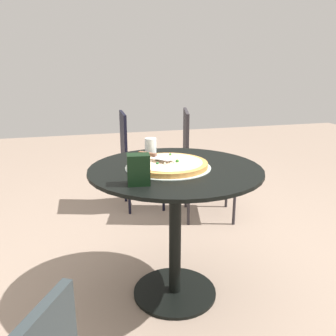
{
  "coord_description": "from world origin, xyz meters",
  "views": [
    {
      "loc": [
        -1.72,
        0.5,
        1.28
      ],
      "look_at": [
        0.01,
        0.04,
        0.75
      ],
      "focal_mm": 38.33,
      "sensor_mm": 36.0,
      "label": 1
    }
  ],
  "objects_px": {
    "patio_chair_far": "(135,153)",
    "pizza_server": "(155,156)",
    "pizza_on_tray": "(168,165)",
    "patio_chair_corner": "(200,158)",
    "drinking_cup": "(151,147)",
    "patio_table": "(175,203)",
    "napkin_dispenser": "(139,170)"
  },
  "relations": [
    {
      "from": "pizza_server",
      "to": "drinking_cup",
      "type": "height_order",
      "value": "drinking_cup"
    },
    {
      "from": "patio_table",
      "to": "napkin_dispenser",
      "type": "distance_m",
      "value": 0.41
    },
    {
      "from": "patio_chair_far",
      "to": "pizza_on_tray",
      "type": "bearing_deg",
      "value": 177.6
    },
    {
      "from": "napkin_dispenser",
      "to": "patio_chair_far",
      "type": "relative_size",
      "value": 0.16
    },
    {
      "from": "drinking_cup",
      "to": "patio_chair_corner",
      "type": "relative_size",
      "value": 0.11
    },
    {
      "from": "patio_chair_corner",
      "to": "patio_table",
      "type": "bearing_deg",
      "value": 153.37
    },
    {
      "from": "pizza_on_tray",
      "to": "drinking_cup",
      "type": "height_order",
      "value": "drinking_cup"
    },
    {
      "from": "pizza_on_tray",
      "to": "pizza_server",
      "type": "distance_m",
      "value": 0.08
    },
    {
      "from": "pizza_on_tray",
      "to": "patio_chair_corner",
      "type": "distance_m",
      "value": 1.16
    },
    {
      "from": "pizza_on_tray",
      "to": "pizza_server",
      "type": "height_order",
      "value": "pizza_server"
    },
    {
      "from": "patio_chair_far",
      "to": "pizza_server",
      "type": "bearing_deg",
      "value": 174.99
    },
    {
      "from": "pizza_on_tray",
      "to": "pizza_server",
      "type": "xyz_separation_m",
      "value": [
        0.05,
        0.06,
        0.04
      ]
    },
    {
      "from": "patio_table",
      "to": "patio_chair_far",
      "type": "distance_m",
      "value": 1.34
    },
    {
      "from": "patio_chair_far",
      "to": "patio_chair_corner",
      "type": "xyz_separation_m",
      "value": [
        -0.34,
        -0.49,
        0.01
      ]
    },
    {
      "from": "patio_table",
      "to": "patio_chair_corner",
      "type": "bearing_deg",
      "value": -26.63
    },
    {
      "from": "napkin_dispenser",
      "to": "patio_table",
      "type": "bearing_deg",
      "value": -130.62
    },
    {
      "from": "patio_table",
      "to": "pizza_on_tray",
      "type": "xyz_separation_m",
      "value": [
        0.01,
        0.04,
        0.21
      ]
    },
    {
      "from": "pizza_on_tray",
      "to": "patio_chair_corner",
      "type": "bearing_deg",
      "value": -28.59
    },
    {
      "from": "pizza_on_tray",
      "to": "drinking_cup",
      "type": "bearing_deg",
      "value": 5.58
    },
    {
      "from": "pizza_server",
      "to": "napkin_dispenser",
      "type": "bearing_deg",
      "value": 153.07
    },
    {
      "from": "napkin_dispenser",
      "to": "patio_chair_corner",
      "type": "distance_m",
      "value": 1.46
    },
    {
      "from": "napkin_dispenser",
      "to": "patio_chair_far",
      "type": "height_order",
      "value": "napkin_dispenser"
    },
    {
      "from": "patio_table",
      "to": "pizza_on_tray",
      "type": "distance_m",
      "value": 0.22
    },
    {
      "from": "pizza_on_tray",
      "to": "patio_chair_corner",
      "type": "xyz_separation_m",
      "value": [
        0.99,
        -0.54,
        -0.25
      ]
    },
    {
      "from": "pizza_server",
      "to": "patio_table",
      "type": "bearing_deg",
      "value": -123.8
    },
    {
      "from": "pizza_server",
      "to": "patio_chair_far",
      "type": "xyz_separation_m",
      "value": [
        1.28,
        -0.11,
        -0.3
      ]
    },
    {
      "from": "pizza_on_tray",
      "to": "patio_chair_corner",
      "type": "relative_size",
      "value": 0.49
    },
    {
      "from": "drinking_cup",
      "to": "napkin_dispenser",
      "type": "xyz_separation_m",
      "value": [
        -0.51,
        0.17,
        0.02
      ]
    },
    {
      "from": "patio_chair_far",
      "to": "napkin_dispenser",
      "type": "bearing_deg",
      "value": 170.81
    },
    {
      "from": "pizza_on_tray",
      "to": "patio_chair_far",
      "type": "distance_m",
      "value": 1.36
    },
    {
      "from": "pizza_on_tray",
      "to": "patio_table",
      "type": "bearing_deg",
      "value": -109.0
    },
    {
      "from": "patio_table",
      "to": "pizza_server",
      "type": "distance_m",
      "value": 0.28
    }
  ]
}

